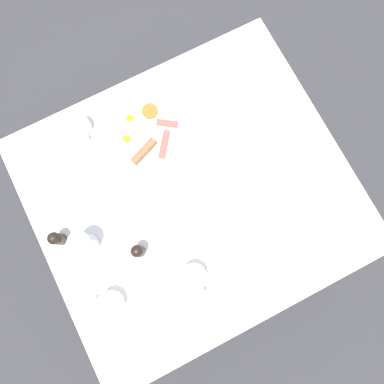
# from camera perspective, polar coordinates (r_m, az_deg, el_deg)

# --- Properties ---
(ground_plane) EXTENTS (8.00, 8.00, 0.00)m
(ground_plane) POSITION_cam_1_polar(r_m,az_deg,el_deg) (2.11, 0.00, -3.80)
(ground_plane) COLOR #333338
(table) EXTENTS (1.02, 1.13, 0.75)m
(table) POSITION_cam_1_polar(r_m,az_deg,el_deg) (1.43, 0.00, -0.63)
(table) COLOR silver
(table) RESTS_ON ground_plane
(breakfast_plate) EXTENTS (0.31, 0.31, 0.04)m
(breakfast_plate) POSITION_cam_1_polar(r_m,az_deg,el_deg) (1.42, -6.97, 8.92)
(breakfast_plate) COLOR white
(breakfast_plate) RESTS_ON table
(teapot_near) EXTENTS (0.16, 0.16, 0.13)m
(teapot_near) POSITION_cam_1_polar(r_m,az_deg,el_deg) (1.36, 10.26, 5.36)
(teapot_near) COLOR white
(teapot_near) RESTS_ON table
(teacup_with_saucer_left) EXTENTS (0.15, 0.15, 0.07)m
(teacup_with_saucer_left) POSITION_cam_1_polar(r_m,az_deg,el_deg) (1.31, 0.29, -12.65)
(teacup_with_saucer_left) COLOR white
(teacup_with_saucer_left) RESTS_ON table
(teacup_with_saucer_right) EXTENTS (0.15, 0.15, 0.07)m
(teacup_with_saucer_right) POSITION_cam_1_polar(r_m,az_deg,el_deg) (1.35, -12.15, -16.20)
(teacup_with_saucer_right) COLOR white
(teacup_with_saucer_right) RESTS_ON table
(water_glass_tall) EXTENTS (0.08, 0.08, 0.13)m
(water_glass_tall) POSITION_cam_1_polar(r_m,az_deg,el_deg) (1.33, -16.20, -7.62)
(water_glass_tall) COLOR white
(water_glass_tall) RESTS_ON table
(creamer_jug) EXTENTS (0.09, 0.07, 0.06)m
(creamer_jug) POSITION_cam_1_polar(r_m,az_deg,el_deg) (1.46, -16.51, 9.68)
(creamer_jug) COLOR white
(creamer_jug) RESTS_ON table
(pepper_grinder) EXTENTS (0.04, 0.04, 0.10)m
(pepper_grinder) POSITION_cam_1_polar(r_m,az_deg,el_deg) (1.37, -19.94, -6.71)
(pepper_grinder) COLOR black
(pepper_grinder) RESTS_ON table
(salt_grinder) EXTENTS (0.04, 0.04, 0.10)m
(salt_grinder) POSITION_cam_1_polar(r_m,az_deg,el_deg) (1.30, -8.23, -8.93)
(salt_grinder) COLOR black
(salt_grinder) RESTS_ON table
(fork_by_plate) EXTENTS (0.14, 0.11, 0.00)m
(fork_by_plate) POSITION_cam_1_polar(r_m,az_deg,el_deg) (1.37, -10.47, -2.54)
(fork_by_plate) COLOR silver
(fork_by_plate) RESTS_ON table
(knife_by_plate) EXTENTS (0.14, 0.16, 0.00)m
(knife_by_plate) POSITION_cam_1_polar(r_m,az_deg,el_deg) (1.43, -18.53, -0.61)
(knife_by_plate) COLOR silver
(knife_by_plate) RESTS_ON table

